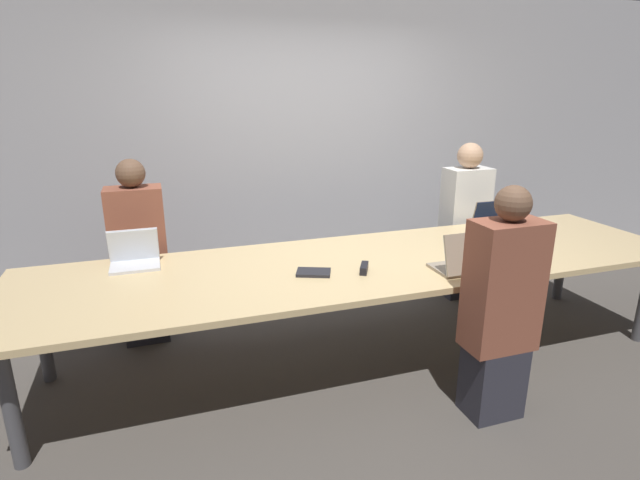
{
  "coord_description": "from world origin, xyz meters",
  "views": [
    {
      "loc": [
        -1.33,
        -2.95,
        1.91
      ],
      "look_at": [
        -0.31,
        0.1,
        0.91
      ],
      "focal_mm": 28.0,
      "sensor_mm": 36.0,
      "label": 1
    }
  ],
  "objects": [
    {
      "name": "ground_plane",
      "position": [
        0.0,
        0.0,
        0.0
      ],
      "size": [
        24.0,
        24.0,
        0.0
      ],
      "primitive_type": "plane",
      "color": "#4C4742"
    },
    {
      "name": "curtain_wall",
      "position": [
        0.0,
        1.69,
        1.4
      ],
      "size": [
        12.0,
        0.06,
        2.8
      ],
      "color": "#ADADB2",
      "rests_on": "ground_plane"
    },
    {
      "name": "conference_table",
      "position": [
        0.0,
        0.0,
        0.71
      ],
      "size": [
        4.63,
        1.2,
        0.76
      ],
      "color": "#D6B77F",
      "rests_on": "ground_plane"
    },
    {
      "name": "laptop_far_right",
      "position": [
        1.32,
        0.41,
        0.82
      ],
      "size": [
        0.31,
        0.23,
        0.23
      ],
      "color": "gray",
      "rests_on": "conference_table"
    },
    {
      "name": "person_far_right",
      "position": [
        1.31,
        0.8,
        0.7
      ],
      "size": [
        0.4,
        0.24,
        1.43
      ],
      "color": "#2D2D38",
      "rests_on": "ground_plane"
    },
    {
      "name": "cup_far_right",
      "position": [
        1.57,
        0.35,
        0.79
      ],
      "size": [
        0.08,
        0.08,
        0.08
      ],
      "color": "brown",
      "rests_on": "conference_table"
    },
    {
      "name": "laptop_far_left",
      "position": [
        -1.51,
        0.41,
        0.83
      ],
      "size": [
        0.32,
        0.24,
        0.24
      ],
      "color": "silver",
      "rests_on": "conference_table"
    },
    {
      "name": "person_far_left",
      "position": [
        -1.5,
        0.82,
        0.68
      ],
      "size": [
        0.4,
        0.24,
        1.41
      ],
      "color": "#2D2D38",
      "rests_on": "ground_plane"
    },
    {
      "name": "laptop_near_midright",
      "position": [
        0.48,
        -0.4,
        0.83
      ],
      "size": [
        0.32,
        0.27,
        0.27
      ],
      "rotation": [
        0.0,
        0.0,
        3.14
      ],
      "color": "gray",
      "rests_on": "conference_table"
    },
    {
      "name": "person_near_midright",
      "position": [
        0.47,
        -0.82,
        0.68
      ],
      "size": [
        0.4,
        0.24,
        1.4
      ],
      "rotation": [
        0.0,
        0.0,
        3.14
      ],
      "color": "#2D2D38",
      "rests_on": "ground_plane"
    },
    {
      "name": "cup_near_midright",
      "position": [
        0.75,
        -0.33,
        0.79
      ],
      "size": [
        0.09,
        0.09,
        0.08
      ],
      "color": "brown",
      "rests_on": "conference_table"
    },
    {
      "name": "stapler",
      "position": [
        -0.11,
        -0.19,
        0.78
      ],
      "size": [
        0.11,
        0.15,
        0.05
      ],
      "rotation": [
        0.0,
        0.0,
        -0.49
      ],
      "color": "black",
      "rests_on": "conference_table"
    },
    {
      "name": "notebook",
      "position": [
        -0.43,
        -0.12,
        0.77
      ],
      "size": [
        0.25,
        0.21,
        0.02
      ],
      "rotation": [
        0.0,
        0.0,
        -0.39
      ],
      "color": "#232328",
      "rests_on": "conference_table"
    }
  ]
}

